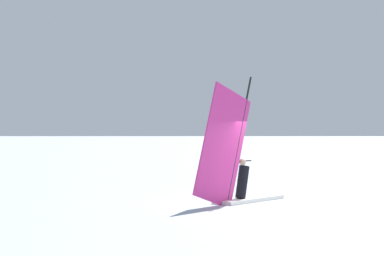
# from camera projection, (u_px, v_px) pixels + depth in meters

# --- Properties ---
(ground_plane) EXTENTS (4000.00, 4000.00, 0.00)m
(ground_plane) POSITION_uv_depth(u_px,v_px,m) (287.00, 204.00, 18.58)
(ground_plane) COLOR #9EA8B2
(windsurfer) EXTENTS (3.87, 2.04, 4.06)m
(windsurfer) POSITION_uv_depth(u_px,v_px,m) (236.00, 172.00, 18.96)
(windsurfer) COLOR white
(windsurfer) RESTS_ON ground_plane
(distant_headland) EXTENTS (782.44, 528.86, 44.67)m
(distant_headland) POSITION_uv_depth(u_px,v_px,m) (158.00, 127.00, 1514.79)
(distant_headland) COLOR #4C564C
(distant_headland) RESTS_ON ground_plane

